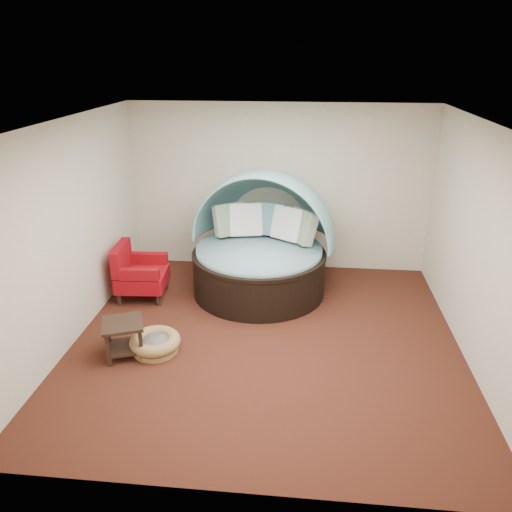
# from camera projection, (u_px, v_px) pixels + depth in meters

# --- Properties ---
(floor) EXTENTS (5.00, 5.00, 0.00)m
(floor) POSITION_uv_depth(u_px,v_px,m) (266.00, 339.00, 6.61)
(floor) COLOR #4D2116
(floor) RESTS_ON ground
(wall_back) EXTENTS (5.00, 0.00, 5.00)m
(wall_back) POSITION_uv_depth(u_px,v_px,m) (279.00, 188.00, 8.37)
(wall_back) COLOR beige
(wall_back) RESTS_ON floor
(wall_front) EXTENTS (5.00, 0.00, 5.00)m
(wall_front) POSITION_uv_depth(u_px,v_px,m) (240.00, 356.00, 3.77)
(wall_front) COLOR beige
(wall_front) RESTS_ON floor
(wall_left) EXTENTS (0.00, 5.00, 5.00)m
(wall_left) POSITION_uv_depth(u_px,v_px,m) (70.00, 233.00, 6.31)
(wall_left) COLOR beige
(wall_left) RESTS_ON floor
(wall_right) EXTENTS (0.00, 5.00, 5.00)m
(wall_right) POSITION_uv_depth(u_px,v_px,m) (479.00, 248.00, 5.84)
(wall_right) COLOR beige
(wall_right) RESTS_ON floor
(ceiling) EXTENTS (5.00, 5.00, 0.00)m
(ceiling) POSITION_uv_depth(u_px,v_px,m) (268.00, 123.00, 5.54)
(ceiling) COLOR white
(ceiling) RESTS_ON wall_back
(canopy_daybed) EXTENTS (2.47, 2.41, 1.89)m
(canopy_daybed) POSITION_uv_depth(u_px,v_px,m) (261.00, 237.00, 7.69)
(canopy_daybed) COLOR black
(canopy_daybed) RESTS_ON floor
(pet_basket) EXTENTS (0.66, 0.66, 0.22)m
(pet_basket) POSITION_uv_depth(u_px,v_px,m) (155.00, 343.00, 6.31)
(pet_basket) COLOR #9A7B46
(pet_basket) RESTS_ON floor
(red_armchair) EXTENTS (0.78, 0.79, 0.86)m
(red_armchair) POSITION_uv_depth(u_px,v_px,m) (138.00, 273.00, 7.62)
(red_armchair) COLOR black
(red_armchair) RESTS_ON floor
(side_table) EXTENTS (0.63, 0.63, 0.47)m
(side_table) POSITION_uv_depth(u_px,v_px,m) (124.00, 334.00, 6.16)
(side_table) COLOR black
(side_table) RESTS_ON floor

